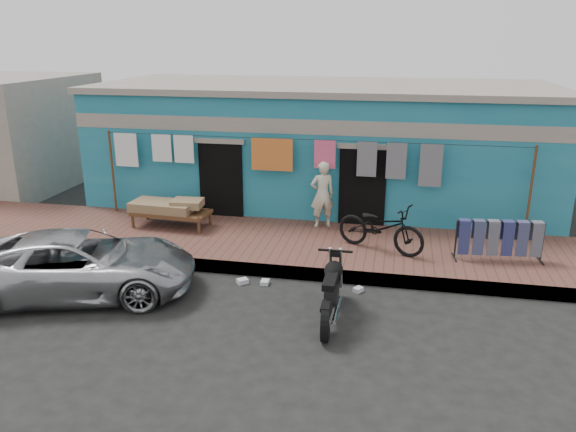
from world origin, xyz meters
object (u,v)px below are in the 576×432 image
object	(u,v)px
bicycle	(381,222)
motorcycle	(331,290)
charpoy	(171,213)
car	(79,263)
jeans_rack	(499,240)
seated_person	(322,194)

from	to	relation	value
bicycle	motorcycle	world-z (taller)	bicycle
charpoy	car	bearing A→B (deg)	-97.43
jeans_rack	motorcycle	bearing A→B (deg)	-138.29
car	bicycle	bearing A→B (deg)	-79.98
seated_person	jeans_rack	xyz separation A→B (m)	(3.79, -1.38, -0.36)
seated_person	bicycle	size ratio (longest dim) A/B	0.81
motorcycle	charpoy	world-z (taller)	motorcycle
jeans_rack	bicycle	bearing A→B (deg)	178.26
car	charpoy	xyz separation A→B (m)	(0.43, 3.31, -0.04)
bicycle	car	bearing A→B (deg)	140.31
bicycle	charpoy	xyz separation A→B (m)	(-4.93, 0.60, -0.31)
car	jeans_rack	distance (m)	8.17
seated_person	bicycle	world-z (taller)	seated_person
bicycle	jeans_rack	size ratio (longest dim) A/B	1.07
car	jeans_rack	bearing A→B (deg)	-87.95
seated_person	charpoy	xyz separation A→B (m)	(-3.51, -0.71, -0.47)
seated_person	motorcycle	bearing A→B (deg)	75.91
car	bicycle	world-z (taller)	bicycle
charpoy	seated_person	bearing A→B (deg)	11.42
car	bicycle	distance (m)	6.02
motorcycle	seated_person	bearing A→B (deg)	100.18
motorcycle	jeans_rack	xyz separation A→B (m)	(3.05, 2.72, 0.13)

